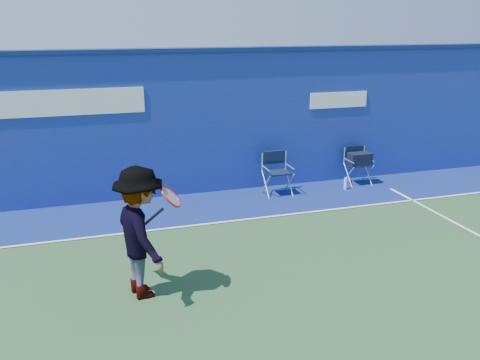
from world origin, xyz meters
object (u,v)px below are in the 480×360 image
object	(u,v)px
directors_chair_right	(358,169)
water_bottle	(346,184)
tennis_player	(141,233)
directors_chair_left	(277,181)

from	to	relation	value
directors_chair_right	water_bottle	bearing A→B (deg)	-148.84
directors_chair_right	tennis_player	xyz separation A→B (m)	(-5.32, -3.56, 0.55)
directors_chair_right	water_bottle	world-z (taller)	directors_chair_right
directors_chair_right	tennis_player	world-z (taller)	tennis_player
directors_chair_left	water_bottle	xyz separation A→B (m)	(1.58, -0.14, -0.17)
water_bottle	tennis_player	distance (m)	5.92
water_bottle	tennis_player	size ratio (longest dim) A/B	0.15
directors_chair_right	tennis_player	distance (m)	6.43
water_bottle	tennis_player	bearing A→B (deg)	-145.98
directors_chair_left	tennis_player	world-z (taller)	tennis_player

